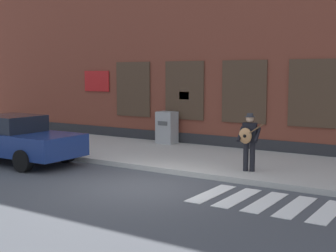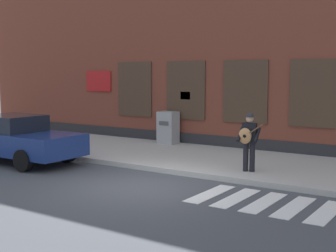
# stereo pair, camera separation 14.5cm
# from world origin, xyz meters

# --- Properties ---
(ground_plane) EXTENTS (160.00, 160.00, 0.00)m
(ground_plane) POSITION_xyz_m (0.00, 0.00, 0.00)
(ground_plane) COLOR #424449
(sidewalk) EXTENTS (28.00, 4.59, 0.15)m
(sidewalk) POSITION_xyz_m (0.00, 3.89, 0.08)
(sidewalk) COLOR #ADAAA3
(sidewalk) RESTS_ON ground
(building_backdrop) EXTENTS (28.00, 4.06, 9.49)m
(building_backdrop) POSITION_xyz_m (-0.00, 8.19, 4.74)
(building_backdrop) COLOR brown
(building_backdrop) RESTS_ON ground
(crosswalk) EXTENTS (5.20, 1.90, 0.01)m
(crosswalk) POSITION_xyz_m (4.20, 0.30, 0.01)
(crosswalk) COLOR silver
(crosswalk) RESTS_ON ground
(red_car) EXTENTS (4.61, 2.00, 1.53)m
(red_car) POSITION_xyz_m (-5.39, 0.38, 0.77)
(red_car) COLOR navy
(red_car) RESTS_ON ground
(busker) EXTENTS (0.76, 0.60, 1.63)m
(busker) POSITION_xyz_m (1.78, 2.54, 1.08)
(busker) COLOR black
(busker) RESTS_ON sidewalk
(utility_box) EXTENTS (0.72, 0.61, 1.24)m
(utility_box) POSITION_xyz_m (-3.05, 5.74, 0.78)
(utility_box) COLOR #9E9E9E
(utility_box) RESTS_ON sidewalk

